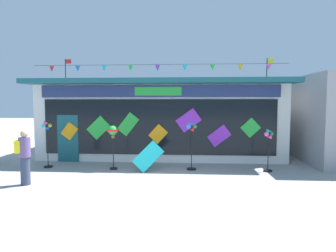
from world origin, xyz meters
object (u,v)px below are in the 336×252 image
(wind_spinner_left, at_px, (113,134))
(wind_spinner_center_right, at_px, (269,144))
(wind_spinner_far_left, at_px, (47,140))
(display_kite_on_ground, at_px, (148,156))
(kite_shop_building, at_px, (164,118))
(wind_spinner_center_left, at_px, (192,139))
(person_near_camera, at_px, (24,156))

(wind_spinner_left, distance_m, wind_spinner_center_right, 5.75)
(wind_spinner_far_left, bearing_deg, display_kite_on_ground, -7.19)
(kite_shop_building, xyz_separation_m, wind_spinner_center_left, (1.37, -4.12, -0.60))
(display_kite_on_ground, bearing_deg, wind_spinner_center_left, 16.15)
(wind_spinner_center_left, xyz_separation_m, wind_spinner_center_right, (2.79, -0.09, -0.13))
(wind_spinner_center_left, bearing_deg, person_near_camera, -154.99)
(wind_spinner_far_left, distance_m, wind_spinner_center_right, 8.37)
(kite_shop_building, xyz_separation_m, wind_spinner_center_right, (4.17, -4.21, -0.73))
(wind_spinner_far_left, relative_size, person_near_camera, 1.08)
(kite_shop_building, height_order, wind_spinner_far_left, kite_shop_building)
(person_near_camera, bearing_deg, wind_spinner_center_left, -92.82)
(wind_spinner_far_left, xyz_separation_m, wind_spinner_center_right, (8.37, -0.14, -0.06))
(kite_shop_building, height_order, wind_spinner_left, kite_shop_building)
(wind_spinner_far_left, height_order, display_kite_on_ground, wind_spinner_far_left)
(kite_shop_building, bearing_deg, display_kite_on_ground, -92.39)
(kite_shop_building, bearing_deg, wind_spinner_far_left, -135.89)
(wind_spinner_center_right, relative_size, person_near_camera, 0.94)
(person_near_camera, distance_m, display_kite_on_ground, 4.05)
(wind_spinner_left, height_order, person_near_camera, person_near_camera)
(kite_shop_building, height_order, display_kite_on_ground, kite_shop_building)
(wind_spinner_left, relative_size, display_kite_on_ground, 1.55)
(wind_spinner_center_right, relative_size, display_kite_on_ground, 1.46)
(wind_spinner_left, distance_m, person_near_camera, 3.20)
(wind_spinner_left, height_order, wind_spinner_center_right, wind_spinner_left)
(wind_spinner_far_left, xyz_separation_m, wind_spinner_left, (2.63, -0.14, 0.27))
(wind_spinner_far_left, height_order, person_near_camera, wind_spinner_far_left)
(wind_spinner_far_left, distance_m, display_kite_on_ground, 4.07)
(wind_spinner_far_left, height_order, wind_spinner_center_right, wind_spinner_far_left)
(wind_spinner_far_left, bearing_deg, wind_spinner_center_right, -0.98)
(wind_spinner_far_left, relative_size, wind_spinner_left, 1.08)
(wind_spinner_center_left, height_order, wind_spinner_center_right, wind_spinner_center_left)
(wind_spinner_left, bearing_deg, wind_spinner_center_left, 1.63)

